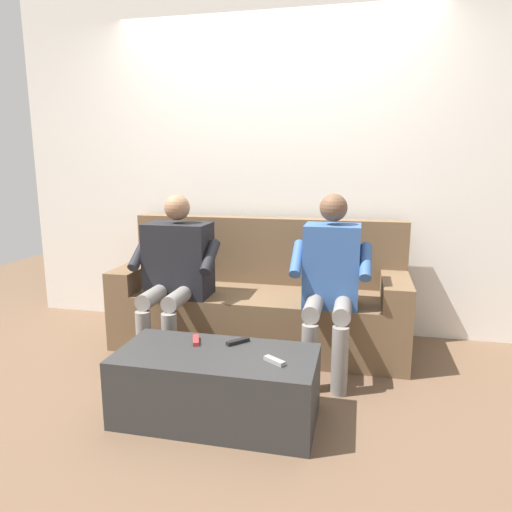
{
  "coord_description": "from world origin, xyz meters",
  "views": [
    {
      "loc": [
        -0.72,
        3.2,
        1.37
      ],
      "look_at": [
        0.0,
        0.03,
        0.71
      ],
      "focal_mm": 32.67,
      "sensor_mm": 36.0,
      "label": 1
    }
  ],
  "objects_px": {
    "couch": "(260,304)",
    "remote_gray": "(274,361)",
    "coffee_table": "(217,385)",
    "person_right_seated": "(176,267)",
    "remote_black": "(238,341)",
    "remote_red": "(196,340)",
    "person_left_seated": "(331,275)"
  },
  "relations": [
    {
      "from": "coffee_table",
      "to": "person_left_seated",
      "type": "bearing_deg",
      "value": -125.42
    },
    {
      "from": "coffee_table",
      "to": "remote_black",
      "type": "bearing_deg",
      "value": -116.96
    },
    {
      "from": "remote_black",
      "to": "couch",
      "type": "bearing_deg",
      "value": -132.6
    },
    {
      "from": "person_left_seated",
      "to": "remote_red",
      "type": "bearing_deg",
      "value": 42.8
    },
    {
      "from": "remote_black",
      "to": "coffee_table",
      "type": "bearing_deg",
      "value": 15.76
    },
    {
      "from": "remote_red",
      "to": "remote_gray",
      "type": "distance_m",
      "value": 0.51
    },
    {
      "from": "couch",
      "to": "person_left_seated",
      "type": "relative_size",
      "value": 1.83
    },
    {
      "from": "person_right_seated",
      "to": "remote_red",
      "type": "xyz_separation_m",
      "value": [
        -0.39,
        0.66,
        -0.26
      ]
    },
    {
      "from": "person_left_seated",
      "to": "person_right_seated",
      "type": "height_order",
      "value": "person_left_seated"
    },
    {
      "from": "coffee_table",
      "to": "remote_black",
      "type": "height_order",
      "value": "remote_black"
    },
    {
      "from": "remote_red",
      "to": "person_left_seated",
      "type": "bearing_deg",
      "value": -67.7
    },
    {
      "from": "coffee_table",
      "to": "person_right_seated",
      "type": "bearing_deg",
      "value": -55.19
    },
    {
      "from": "coffee_table",
      "to": "person_left_seated",
      "type": "xyz_separation_m",
      "value": [
        -0.54,
        -0.76,
        0.46
      ]
    },
    {
      "from": "remote_black",
      "to": "remote_gray",
      "type": "xyz_separation_m",
      "value": [
        -0.25,
        0.21,
        0.0
      ]
    },
    {
      "from": "person_right_seated",
      "to": "remote_black",
      "type": "xyz_separation_m",
      "value": [
        -0.62,
        0.63,
        -0.26
      ]
    },
    {
      "from": "person_left_seated",
      "to": "remote_gray",
      "type": "xyz_separation_m",
      "value": [
        0.22,
        0.82,
        -0.26
      ]
    },
    {
      "from": "person_right_seated",
      "to": "remote_black",
      "type": "bearing_deg",
      "value": 134.72
    },
    {
      "from": "coffee_table",
      "to": "remote_gray",
      "type": "relative_size",
      "value": 8.5
    },
    {
      "from": "person_right_seated",
      "to": "coffee_table",
      "type": "bearing_deg",
      "value": 124.81
    },
    {
      "from": "couch",
      "to": "person_right_seated",
      "type": "bearing_deg",
      "value": 31.09
    },
    {
      "from": "person_left_seated",
      "to": "remote_black",
      "type": "relative_size",
      "value": 8.49
    },
    {
      "from": "coffee_table",
      "to": "person_left_seated",
      "type": "height_order",
      "value": "person_left_seated"
    },
    {
      "from": "couch",
      "to": "person_right_seated",
      "type": "relative_size",
      "value": 1.87
    },
    {
      "from": "coffee_table",
      "to": "remote_black",
      "type": "distance_m",
      "value": 0.26
    },
    {
      "from": "couch",
      "to": "remote_gray",
      "type": "xyz_separation_m",
      "value": [
        -0.32,
        1.16,
        0.07
      ]
    },
    {
      "from": "couch",
      "to": "coffee_table",
      "type": "xyz_separation_m",
      "value": [
        0.0,
        1.11,
        -0.12
      ]
    },
    {
      "from": "couch",
      "to": "person_right_seated",
      "type": "height_order",
      "value": "person_right_seated"
    },
    {
      "from": "couch",
      "to": "remote_gray",
      "type": "bearing_deg",
      "value": 105.64
    },
    {
      "from": "coffee_table",
      "to": "remote_red",
      "type": "bearing_deg",
      "value": -36.52
    },
    {
      "from": "remote_black",
      "to": "remote_red",
      "type": "height_order",
      "value": "remote_red"
    },
    {
      "from": "person_right_seated",
      "to": "remote_gray",
      "type": "distance_m",
      "value": 1.23
    },
    {
      "from": "couch",
      "to": "remote_red",
      "type": "relative_size",
      "value": 16.57
    }
  ]
}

